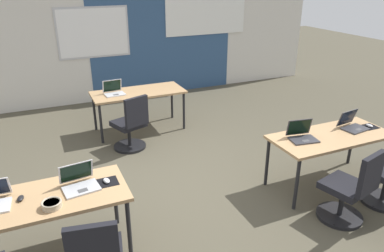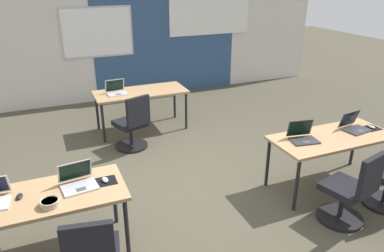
% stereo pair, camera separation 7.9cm
% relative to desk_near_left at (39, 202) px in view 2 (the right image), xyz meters
% --- Properties ---
extents(ground_plane, '(24.00, 24.00, 0.00)m').
position_rel_desk_near_left_xyz_m(ground_plane, '(1.75, 0.60, -0.66)').
color(ground_plane, '#4C4738').
extents(back_wall_assembly, '(10.00, 0.27, 2.80)m').
position_rel_desk_near_left_xyz_m(back_wall_assembly, '(1.80, 4.80, 0.75)').
color(back_wall_assembly, silver).
rests_on(back_wall_assembly, ground).
extents(desk_near_left, '(1.60, 0.70, 0.72)m').
position_rel_desk_near_left_xyz_m(desk_near_left, '(0.00, 0.00, 0.00)').
color(desk_near_left, tan).
rests_on(desk_near_left, ground).
extents(desk_near_right, '(1.60, 0.70, 0.72)m').
position_rel_desk_near_left_xyz_m(desk_near_right, '(3.50, 0.00, 0.00)').
color(desk_near_right, tan).
rests_on(desk_near_right, ground).
extents(desk_far_center, '(1.60, 0.70, 0.72)m').
position_rel_desk_near_left_xyz_m(desk_far_center, '(1.75, 2.80, 0.00)').
color(desk_far_center, tan).
rests_on(desk_far_center, ground).
extents(laptop_near_left_inner, '(0.36, 0.33, 0.23)m').
position_rel_desk_near_left_xyz_m(laptop_near_left_inner, '(0.37, 0.05, 0.11)').
color(laptop_near_left_inner, '#B7B7BC').
rests_on(laptop_near_left_inner, desk_near_left).
extents(mousepad_near_left_inner, '(0.22, 0.19, 0.00)m').
position_rel_desk_near_left_xyz_m(mousepad_near_left_inner, '(0.62, 0.03, 0.06)').
color(mousepad_near_left_inner, black).
rests_on(mousepad_near_left_inner, desk_near_left).
extents(mouse_near_left_inner, '(0.07, 0.11, 0.03)m').
position_rel_desk_near_left_xyz_m(mouse_near_left_inner, '(0.62, 0.03, 0.08)').
color(mouse_near_left_inner, silver).
rests_on(mouse_near_left_inner, mousepad_near_left_inner).
extents(laptop_near_right_inner, '(0.37, 0.33, 0.23)m').
position_rel_desk_near_left_xyz_m(laptop_near_right_inner, '(3.07, 0.06, 0.11)').
color(laptop_near_right_inner, '#333338').
rests_on(laptop_near_right_inner, desk_near_right).
extents(chair_near_right_inner, '(0.54, 0.59, 0.92)m').
position_rel_desk_near_left_xyz_m(chair_near_right_inner, '(3.16, -0.72, -0.28)').
color(chair_near_right_inner, black).
rests_on(chair_near_right_inner, ground).
extents(laptop_far_left, '(0.35, 0.30, 0.23)m').
position_rel_desk_near_left_xyz_m(laptop_far_left, '(1.33, 2.82, 0.11)').
color(laptop_far_left, silver).
rests_on(laptop_far_left, desk_far_center).
extents(chair_far_left, '(0.56, 0.61, 0.92)m').
position_rel_desk_near_left_xyz_m(chair_far_left, '(1.41, 2.08, -0.28)').
color(chair_far_left, black).
rests_on(chair_far_left, ground).
extents(laptop_near_right_end, '(0.37, 0.34, 0.23)m').
position_rel_desk_near_left_xyz_m(laptop_near_right_end, '(3.91, 0.06, 0.11)').
color(laptop_near_right_end, '#333338').
rests_on(laptop_near_right_end, desk_near_right).
extents(mousepad_near_right_end, '(0.22, 0.19, 0.00)m').
position_rel_desk_near_left_xyz_m(mousepad_near_right_end, '(4.16, -0.00, 0.06)').
color(mousepad_near_right_end, black).
rests_on(mousepad_near_right_end, desk_near_right).
extents(mouse_near_right_end, '(0.06, 0.10, 0.03)m').
position_rel_desk_near_left_xyz_m(mouse_near_right_end, '(4.16, -0.00, 0.08)').
color(mouse_near_right_end, silver).
rests_on(mouse_near_right_end, mousepad_near_right_end).
extents(mouse_near_left_end, '(0.08, 0.11, 0.03)m').
position_rel_desk_near_left_xyz_m(mouse_near_left_end, '(-0.16, 0.04, 0.08)').
color(mouse_near_left_end, black).
rests_on(mouse_near_left_end, desk_near_left).
extents(snack_bowl, '(0.18, 0.18, 0.06)m').
position_rel_desk_near_left_xyz_m(snack_bowl, '(0.09, -0.20, 0.10)').
color(snack_bowl, tan).
rests_on(snack_bowl, desk_near_left).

